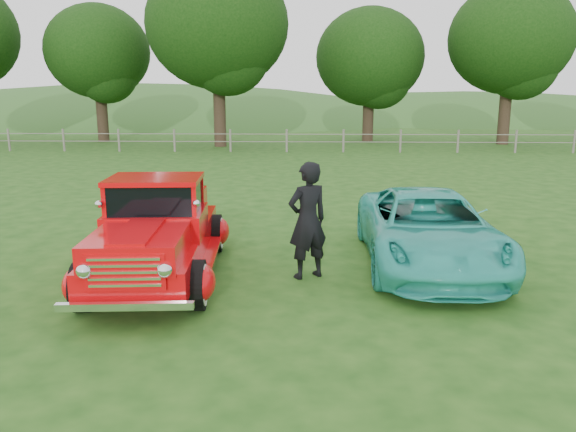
{
  "coord_description": "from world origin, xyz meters",
  "views": [
    {
      "loc": [
        1.1,
        -7.84,
        3.18
      ],
      "look_at": [
        0.79,
        1.2,
        1.16
      ],
      "focal_mm": 35.0,
      "sensor_mm": 36.0,
      "label": 1
    }
  ],
  "objects_px": {
    "tree_near_west": "(217,25)",
    "tree_near_east": "(370,57)",
    "tree_mid_east": "(511,39)",
    "tree_mid_west": "(98,52)",
    "red_pickup": "(158,233)",
    "teal_sedan": "(428,230)",
    "man": "(308,221)"
  },
  "relations": [
    {
      "from": "tree_near_west",
      "to": "tree_mid_east",
      "type": "relative_size",
      "value": 1.1
    },
    {
      "from": "tree_mid_west",
      "to": "tree_near_west",
      "type": "distance_m",
      "value": 8.63
    },
    {
      "from": "teal_sedan",
      "to": "tree_mid_west",
      "type": "bearing_deg",
      "value": 121.53
    },
    {
      "from": "red_pickup",
      "to": "teal_sedan",
      "type": "relative_size",
      "value": 1.03
    },
    {
      "from": "tree_near_west",
      "to": "red_pickup",
      "type": "bearing_deg",
      "value": -83.84
    },
    {
      "from": "tree_near_east",
      "to": "man",
      "type": "distance_m",
      "value": 28.08
    },
    {
      "from": "tree_mid_west",
      "to": "red_pickup",
      "type": "xyz_separation_m",
      "value": [
        10.55,
        -26.58,
        -4.75
      ]
    },
    {
      "from": "tree_mid_west",
      "to": "tree_mid_east",
      "type": "bearing_deg",
      "value": -2.29
    },
    {
      "from": "man",
      "to": "tree_near_east",
      "type": "bearing_deg",
      "value": -127.97
    },
    {
      "from": "tree_near_west",
      "to": "man",
      "type": "bearing_deg",
      "value": -77.72
    },
    {
      "from": "tree_mid_west",
      "to": "teal_sedan",
      "type": "distance_m",
      "value": 30.35
    },
    {
      "from": "tree_near_east",
      "to": "tree_mid_west",
      "type": "bearing_deg",
      "value": -176.63
    },
    {
      "from": "tree_mid_west",
      "to": "teal_sedan",
      "type": "xyz_separation_m",
      "value": [
        15.34,
        -25.73,
        -4.86
      ]
    },
    {
      "from": "tree_mid_west",
      "to": "teal_sedan",
      "type": "relative_size",
      "value": 1.71
    },
    {
      "from": "tree_near_west",
      "to": "teal_sedan",
      "type": "relative_size",
      "value": 2.11
    },
    {
      "from": "tree_mid_west",
      "to": "man",
      "type": "xyz_separation_m",
      "value": [
        13.11,
        -26.49,
        -4.54
      ]
    },
    {
      "from": "tree_mid_east",
      "to": "red_pickup",
      "type": "bearing_deg",
      "value": -119.47
    },
    {
      "from": "teal_sedan",
      "to": "tree_near_west",
      "type": "bearing_deg",
      "value": 108.62
    },
    {
      "from": "tree_mid_west",
      "to": "man",
      "type": "distance_m",
      "value": 29.91
    },
    {
      "from": "teal_sedan",
      "to": "man",
      "type": "bearing_deg",
      "value": -160.47
    },
    {
      "from": "tree_mid_west",
      "to": "tree_near_west",
      "type": "xyz_separation_m",
      "value": [
        8.0,
        -3.0,
        1.25
      ]
    },
    {
      "from": "man",
      "to": "teal_sedan",
      "type": "bearing_deg",
      "value": 168.87
    },
    {
      "from": "tree_mid_west",
      "to": "teal_sedan",
      "type": "bearing_deg",
      "value": -59.21
    },
    {
      "from": "tree_mid_west",
      "to": "tree_near_east",
      "type": "height_order",
      "value": "tree_mid_west"
    },
    {
      "from": "tree_mid_west",
      "to": "tree_near_east",
      "type": "relative_size",
      "value": 1.02
    },
    {
      "from": "tree_mid_west",
      "to": "tree_mid_east",
      "type": "relative_size",
      "value": 0.9
    },
    {
      "from": "tree_near_west",
      "to": "man",
      "type": "relative_size",
      "value": 5.13
    },
    {
      "from": "tree_near_east",
      "to": "tree_mid_east",
      "type": "relative_size",
      "value": 0.88
    },
    {
      "from": "tree_mid_east",
      "to": "teal_sedan",
      "type": "xyz_separation_m",
      "value": [
        -9.66,
        -24.73,
        -5.49
      ]
    },
    {
      "from": "tree_near_west",
      "to": "man",
      "type": "xyz_separation_m",
      "value": [
        5.11,
        -23.49,
        -5.78
      ]
    },
    {
      "from": "tree_near_east",
      "to": "tree_mid_east",
      "type": "distance_m",
      "value": 8.3
    },
    {
      "from": "tree_near_west",
      "to": "tree_near_east",
      "type": "height_order",
      "value": "tree_near_west"
    }
  ]
}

